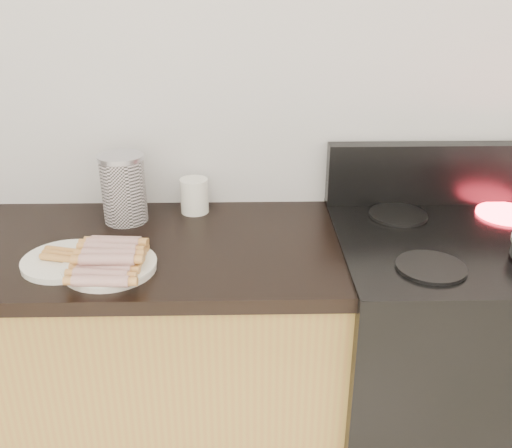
{
  "coord_description": "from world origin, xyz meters",
  "views": [
    {
      "loc": [
        0.13,
        0.23,
        1.62
      ],
      "look_at": [
        0.16,
        1.62,
        0.99
      ],
      "focal_mm": 40.0,
      "sensor_mm": 36.0,
      "label": 1
    }
  ],
  "objects_px": {
    "canister": "(124,188)",
    "main_plate": "(110,267)",
    "stove": "(450,368)",
    "mug": "(194,196)",
    "side_plate": "(66,261)"
  },
  "relations": [
    {
      "from": "stove",
      "to": "canister",
      "type": "height_order",
      "value": "canister"
    },
    {
      "from": "stove",
      "to": "side_plate",
      "type": "xyz_separation_m",
      "value": [
        -1.12,
        -0.1,
        0.45
      ]
    },
    {
      "from": "side_plate",
      "to": "mug",
      "type": "relative_size",
      "value": 2.08
    },
    {
      "from": "stove",
      "to": "mug",
      "type": "height_order",
      "value": "mug"
    },
    {
      "from": "mug",
      "to": "canister",
      "type": "bearing_deg",
      "value": -162.86
    },
    {
      "from": "stove",
      "to": "side_plate",
      "type": "height_order",
      "value": "side_plate"
    },
    {
      "from": "side_plate",
      "to": "mug",
      "type": "height_order",
      "value": "mug"
    },
    {
      "from": "canister",
      "to": "main_plate",
      "type": "bearing_deg",
      "value": -87.15
    },
    {
      "from": "main_plate",
      "to": "mug",
      "type": "xyz_separation_m",
      "value": [
        0.19,
        0.38,
        0.05
      ]
    },
    {
      "from": "stove",
      "to": "main_plate",
      "type": "distance_m",
      "value": 1.11
    },
    {
      "from": "side_plate",
      "to": "mug",
      "type": "bearing_deg",
      "value": 47.45
    },
    {
      "from": "stove",
      "to": "canister",
      "type": "distance_m",
      "value": 1.17
    },
    {
      "from": "main_plate",
      "to": "canister",
      "type": "xyz_separation_m",
      "value": [
        -0.02,
        0.32,
        0.1
      ]
    },
    {
      "from": "main_plate",
      "to": "canister",
      "type": "relative_size",
      "value": 1.13
    },
    {
      "from": "main_plate",
      "to": "side_plate",
      "type": "xyz_separation_m",
      "value": [
        -0.12,
        0.04,
        0.0
      ]
    }
  ]
}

